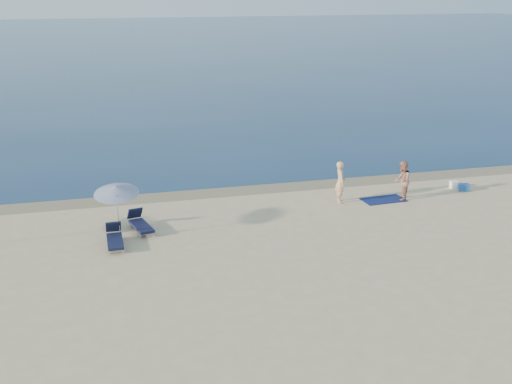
% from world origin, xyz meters
% --- Properties ---
extents(sea, '(240.00, 160.00, 0.01)m').
position_xyz_m(sea, '(0.00, 100.00, 0.00)').
color(sea, '#0C2549').
rests_on(sea, ground).
extents(wet_sand_strip, '(240.00, 1.60, 0.00)m').
position_xyz_m(wet_sand_strip, '(0.00, 19.40, 0.00)').
color(wet_sand_strip, '#847254').
rests_on(wet_sand_strip, ground).
extents(person_left, '(0.53, 0.73, 1.86)m').
position_xyz_m(person_left, '(1.43, 16.66, 0.93)').
color(person_left, '#E3AA80').
rests_on(person_left, ground).
extents(person_right, '(0.99, 1.07, 1.76)m').
position_xyz_m(person_right, '(4.23, 16.31, 0.88)').
color(person_right, tan).
rests_on(person_right, ground).
extents(beach_towel, '(1.96, 1.17, 0.03)m').
position_xyz_m(beach_towel, '(3.42, 16.41, 0.02)').
color(beach_towel, '#0E1747').
rests_on(beach_towel, ground).
extents(white_bag, '(0.39, 0.34, 0.32)m').
position_xyz_m(white_bag, '(7.45, 17.25, 0.16)').
color(white_bag, white).
rests_on(white_bag, ground).
extents(blue_cooler, '(0.55, 0.47, 0.33)m').
position_xyz_m(blue_cooler, '(7.64, 16.72, 0.17)').
color(blue_cooler, '#1D51A1').
rests_on(blue_cooler, ground).
extents(umbrella_near, '(2.04, 2.06, 2.23)m').
position_xyz_m(umbrella_near, '(-8.22, 14.94, 1.89)').
color(umbrella_near, silver).
rests_on(umbrella_near, ground).
extents(lounger_left, '(0.58, 1.73, 0.76)m').
position_xyz_m(lounger_left, '(-8.42, 14.09, 0.28)').
color(lounger_left, black).
rests_on(lounger_left, ground).
extents(lounger_right, '(0.96, 1.82, 0.77)m').
position_xyz_m(lounger_right, '(-7.38, 15.40, 0.28)').
color(lounger_right, '#121633').
rests_on(lounger_right, ground).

